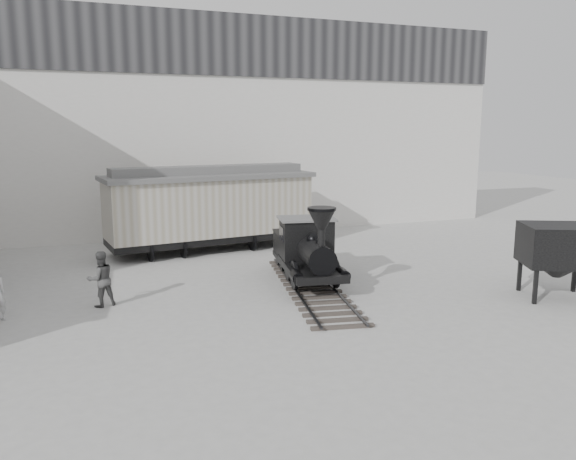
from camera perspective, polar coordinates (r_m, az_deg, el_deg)
name	(u,v)px	position (r m, az deg, el deg)	size (l,w,h in m)	color
ground	(301,322)	(16.20, 1.34, -9.30)	(90.00, 90.00, 0.00)	#9E9E9B
north_wall	(194,126)	(29.71, -9.49, 10.37)	(34.00, 2.51, 11.00)	silver
locomotive	(308,254)	(19.70, 2.05, -2.48)	(3.23, 8.47, 2.93)	#3F3530
boxcar	(210,206)	(25.39, -7.92, 2.40)	(9.59, 4.05, 3.81)	black
visitor_b	(101,279)	(18.23, -18.49, -4.74)	(0.85, 0.66, 1.74)	#424242
coal_hopper	(558,251)	(20.00, 25.76, -1.90)	(2.75, 2.55, 2.40)	black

